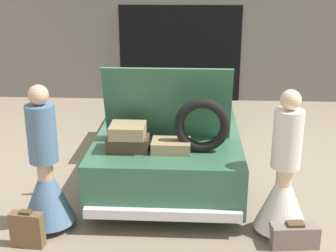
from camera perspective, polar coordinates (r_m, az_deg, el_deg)
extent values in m
plane|color=#7F705B|center=(7.83, 0.55, -3.66)|extent=(40.00, 40.00, 0.00)
cube|color=slate|center=(10.97, 1.48, 10.40)|extent=(12.00, 0.12, 2.80)
cube|color=black|center=(10.95, 1.46, 8.79)|extent=(2.80, 0.02, 2.20)
cube|color=#336047|center=(7.65, 0.56, -0.17)|extent=(1.93, 4.86, 0.65)
cube|color=#1E2328|center=(7.78, 0.68, 4.17)|extent=(1.70, 1.55, 0.40)
cylinder|color=black|center=(9.21, -4.57, 1.91)|extent=(0.18, 0.66, 0.66)
cylinder|color=black|center=(9.15, 6.62, 1.73)|extent=(0.18, 0.66, 0.66)
cylinder|color=black|center=(6.47, -8.05, -5.64)|extent=(0.18, 0.66, 0.66)
cylinder|color=black|center=(6.38, 8.05, -6.02)|extent=(0.18, 0.66, 0.66)
cube|color=silver|center=(5.48, -0.68, -10.74)|extent=(1.84, 0.10, 0.12)
cube|color=#336047|center=(6.01, -0.07, 2.69)|extent=(1.64, 0.30, 0.99)
cube|color=#473323|center=(5.81, -4.89, -2.12)|extent=(0.51, 0.32, 0.18)
cube|color=#9E8460|center=(5.77, 0.38, -2.43)|extent=(0.48, 0.35, 0.14)
cube|color=#9E8460|center=(5.75, -4.94, -0.56)|extent=(0.43, 0.40, 0.16)
torus|color=black|center=(5.67, 4.18, 0.06)|extent=(0.68, 0.12, 0.68)
cylinder|color=tan|center=(5.78, -14.50, -8.07)|extent=(0.19, 0.19, 0.85)
cone|color=slate|center=(5.76, -14.53, -7.69)|extent=(0.64, 0.64, 0.77)
cylinder|color=slate|center=(5.49, -15.13, -0.91)|extent=(0.34, 0.34, 0.68)
sphere|color=tan|center=(5.36, -15.54, 3.67)|extent=(0.23, 0.23, 0.23)
cylinder|color=beige|center=(5.63, 13.74, -8.81)|extent=(0.18, 0.18, 0.85)
cone|color=silver|center=(5.61, 13.77, -8.43)|extent=(0.63, 0.63, 0.76)
cylinder|color=silver|center=(5.33, 14.35, -1.56)|extent=(0.33, 0.33, 0.67)
sphere|color=beige|center=(5.20, 14.75, 3.10)|extent=(0.23, 0.23, 0.23)
cube|color=brown|center=(5.57, -16.77, -12.00)|extent=(0.38, 0.17, 0.41)
cube|color=#4C3823|center=(5.46, -16.99, -9.97)|extent=(0.14, 0.09, 0.02)
cube|color=#75665B|center=(5.56, 15.14, -12.75)|extent=(0.55, 0.27, 0.26)
cube|color=#4C3823|center=(5.48, 15.27, -11.39)|extent=(0.20, 0.15, 0.02)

